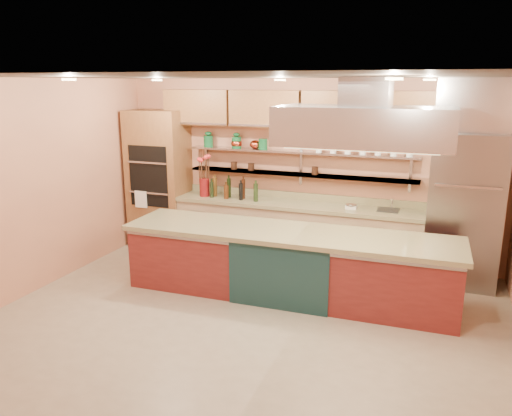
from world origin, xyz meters
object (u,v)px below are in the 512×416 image
at_px(kitchen_scale, 351,206).
at_px(copper_kettle, 255,144).
at_px(green_canister, 263,144).
at_px(island, 288,263).
at_px(flower_vase, 205,187).
at_px(refrigerator, 464,210).

height_order(kitchen_scale, copper_kettle, copper_kettle).
xyz_separation_m(kitchen_scale, green_canister, (-1.46, 0.22, 0.82)).
relative_size(island, flower_vase, 14.53).
bearing_deg(island, refrigerator, 29.53).
bearing_deg(island, kitchen_scale, 64.29).
distance_m(refrigerator, flower_vase, 3.93).
xyz_separation_m(island, kitchen_scale, (0.58, 1.27, 0.53)).
xyz_separation_m(island, green_canister, (-0.89, 1.49, 1.36)).
distance_m(refrigerator, island, 2.53).
distance_m(flower_vase, green_canister, 1.20).
height_order(island, green_canister, green_canister).
height_order(refrigerator, kitchen_scale, refrigerator).
xyz_separation_m(kitchen_scale, copper_kettle, (-1.60, 0.22, 0.81)).
bearing_deg(kitchen_scale, island, -101.14).
distance_m(kitchen_scale, copper_kettle, 1.80).
xyz_separation_m(refrigerator, green_canister, (-3.00, 0.23, 0.75)).
xyz_separation_m(refrigerator, island, (-2.11, -1.26, -0.61)).
bearing_deg(green_canister, copper_kettle, 180.00).
bearing_deg(flower_vase, island, -34.82).
bearing_deg(kitchen_scale, refrigerator, 12.91).
xyz_separation_m(refrigerator, flower_vase, (-3.93, 0.01, 0.03)).
bearing_deg(island, copper_kettle, 123.20).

